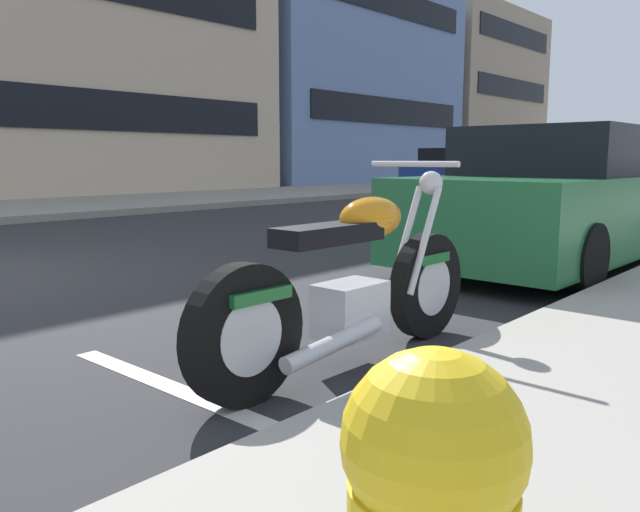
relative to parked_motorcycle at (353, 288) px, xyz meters
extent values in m
cube|color=gray|center=(11.10, 11.84, -0.37)|extent=(120.00, 5.00, 0.14)
cube|color=silver|center=(-0.90, 0.21, -0.44)|extent=(0.12, 2.20, 0.01)
cylinder|color=black|center=(0.76, -0.01, -0.10)|extent=(0.68, 0.12, 0.68)
cylinder|color=silver|center=(0.76, -0.01, -0.10)|extent=(0.37, 0.12, 0.37)
cylinder|color=black|center=(-0.80, 0.01, -0.10)|extent=(0.68, 0.12, 0.68)
cylinder|color=silver|center=(-0.80, 0.01, -0.10)|extent=(0.37, 0.12, 0.37)
cube|color=silver|center=(-0.02, 0.00, -0.12)|extent=(0.40, 0.26, 0.30)
cube|color=black|center=(-0.20, 0.01, 0.32)|extent=(0.68, 0.23, 0.10)
ellipsoid|color=orange|center=(0.16, 0.00, 0.38)|extent=(0.48, 0.25, 0.24)
cube|color=#196028|center=(-0.75, 0.01, 0.08)|extent=(0.36, 0.18, 0.06)
cube|color=#196028|center=(0.74, 0.00, 0.08)|extent=(0.32, 0.16, 0.06)
cylinder|color=silver|center=(0.61, 0.07, 0.21)|extent=(0.34, 0.05, 0.65)
cylinder|color=silver|center=(0.61, -0.07, 0.21)|extent=(0.34, 0.05, 0.65)
cylinder|color=silver|center=(0.58, 0.00, 0.68)|extent=(0.04, 0.62, 0.04)
sphere|color=silver|center=(0.78, -0.01, 0.56)|extent=(0.15, 0.15, 0.15)
cylinder|color=silver|center=(-0.32, -0.13, -0.22)|extent=(0.71, 0.10, 0.16)
cube|color=#236638|center=(4.27, 0.47, 0.13)|extent=(4.57, 1.86, 0.81)
cube|color=black|center=(4.28, 0.47, 0.78)|extent=(2.28, 1.67, 0.50)
cylinder|color=black|center=(5.79, 1.25, -0.13)|extent=(0.62, 0.23, 0.62)
cylinder|color=black|center=(2.79, 1.30, -0.13)|extent=(0.62, 0.23, 0.62)
cylinder|color=black|center=(2.76, -0.31, -0.13)|extent=(0.62, 0.23, 0.62)
cylinder|color=black|center=(7.97, 0.93, -0.13)|extent=(0.63, 0.24, 0.62)
cube|color=black|center=(25.86, 5.80, 0.30)|extent=(2.32, 5.19, 0.92)
cube|color=black|center=(25.86, 5.80, 1.15)|extent=(2.10, 3.77, 0.78)
cylinder|color=black|center=(24.86, 7.46, -0.06)|extent=(0.31, 0.78, 0.76)
cylinder|color=black|center=(26.62, 7.59, -0.06)|extent=(0.31, 0.78, 0.76)
cube|color=navy|center=(16.43, 8.76, 0.10)|extent=(4.08, 1.77, 0.76)
cube|color=black|center=(16.54, 8.76, 0.77)|extent=(2.24, 1.61, 0.58)
cylinder|color=black|center=(15.10, 7.96, -0.13)|extent=(0.62, 0.23, 0.62)
cylinder|color=black|center=(15.08, 9.53, -0.13)|extent=(0.62, 0.23, 0.62)
cylinder|color=black|center=(17.77, 7.99, -0.13)|extent=(0.62, 0.23, 0.62)
cylinder|color=black|center=(17.76, 9.56, -0.13)|extent=(0.62, 0.23, 0.62)
sphere|color=gold|center=(-2.04, -1.75, 0.36)|extent=(0.24, 0.24, 0.24)
cube|color=beige|center=(6.58, 19.77, 5.18)|extent=(13.86, 11.25, 11.24)
cube|color=black|center=(6.58, 14.11, 2.03)|extent=(11.64, 0.06, 1.10)
cube|color=#6B84B2|center=(20.36, 18.77, 6.82)|extent=(12.43, 9.25, 14.52)
cube|color=black|center=(20.36, 14.11, 2.75)|extent=(10.44, 0.06, 1.10)
cube|color=black|center=(20.36, 14.11, 7.25)|extent=(10.44, 0.06, 1.10)
cube|color=tan|center=(32.29, 18.56, 4.36)|extent=(10.10, 8.83, 9.61)
cube|color=black|center=(32.29, 14.11, 1.67)|extent=(8.48, 0.06, 1.10)
cube|color=black|center=(32.29, 14.11, 4.65)|extent=(8.48, 0.06, 1.10)
cube|color=black|center=(32.29, 14.11, 7.63)|extent=(8.48, 0.06, 1.10)
camera|label=1|loc=(-2.70, -2.14, 0.71)|focal=35.49mm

